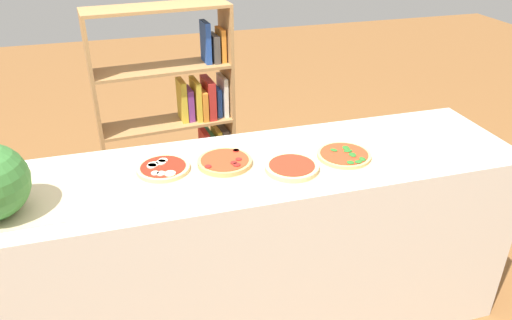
# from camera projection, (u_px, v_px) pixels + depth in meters

# --- Properties ---
(ground_plane) EXTENTS (12.00, 12.00, 0.00)m
(ground_plane) POSITION_uv_depth(u_px,v_px,m) (256.00, 319.00, 2.60)
(ground_plane) COLOR brown
(counter) EXTENTS (2.39, 0.64, 0.93)m
(counter) POSITION_uv_depth(u_px,v_px,m) (256.00, 249.00, 2.37)
(counter) COLOR beige
(counter) RESTS_ON ground_plane
(parchment_paper) EXTENTS (2.06, 0.45, 0.00)m
(parchment_paper) POSITION_uv_depth(u_px,v_px,m) (256.00, 164.00, 2.15)
(parchment_paper) COLOR tan
(parchment_paper) RESTS_ON counter
(pizza_mozzarella_0) EXTENTS (0.22, 0.22, 0.02)m
(pizza_mozzarella_0) POSITION_uv_depth(u_px,v_px,m) (163.00, 168.00, 2.10)
(pizza_mozzarella_0) COLOR #E5C17F
(pizza_mozzarella_0) RESTS_ON parchment_paper
(pizza_pepperoni_1) EXTENTS (0.23, 0.23, 0.03)m
(pizza_pepperoni_1) POSITION_uv_depth(u_px,v_px,m) (225.00, 162.00, 2.14)
(pizza_pepperoni_1) COLOR tan
(pizza_pepperoni_1) RESTS_ON parchment_paper
(pizza_plain_2) EXTENTS (0.23, 0.23, 0.02)m
(pizza_plain_2) POSITION_uv_depth(u_px,v_px,m) (292.00, 167.00, 2.10)
(pizza_plain_2) COLOR #E5C17F
(pizza_plain_2) RESTS_ON parchment_paper
(pizza_spinach_3) EXTENTS (0.24, 0.24, 0.02)m
(pizza_spinach_3) POSITION_uv_depth(u_px,v_px,m) (344.00, 155.00, 2.20)
(pizza_spinach_3) COLOR #DBB26B
(pizza_spinach_3) RESTS_ON parchment_paper
(bookshelf) EXTENTS (0.84, 0.32, 1.42)m
(bookshelf) POSITION_uv_depth(u_px,v_px,m) (186.00, 131.00, 3.14)
(bookshelf) COLOR #A87A47
(bookshelf) RESTS_ON ground_plane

